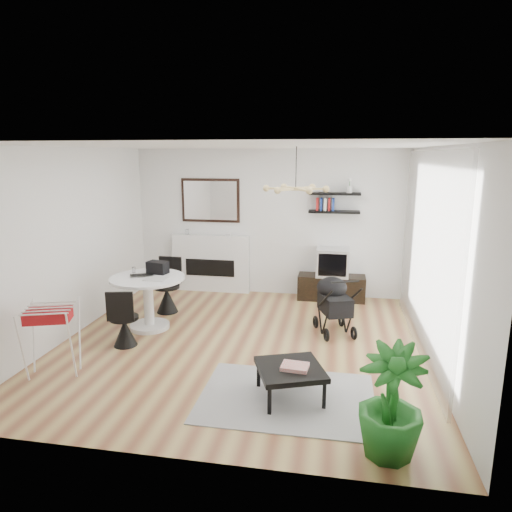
% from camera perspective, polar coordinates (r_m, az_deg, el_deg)
% --- Properties ---
extents(floor, '(5.00, 5.00, 0.00)m').
position_cam_1_polar(floor, '(6.50, -1.90, -10.97)').
color(floor, brown).
rests_on(floor, ground).
extents(ceiling, '(5.00, 5.00, 0.00)m').
position_cam_1_polar(ceiling, '(5.96, -2.09, 13.58)').
color(ceiling, white).
rests_on(ceiling, wall_back).
extents(wall_back, '(5.00, 0.00, 5.00)m').
position_cam_1_polar(wall_back, '(8.51, 1.54, 4.16)').
color(wall_back, white).
rests_on(wall_back, floor).
extents(wall_left, '(0.00, 5.00, 5.00)m').
position_cam_1_polar(wall_left, '(7.04, -22.32, 1.44)').
color(wall_left, white).
rests_on(wall_left, floor).
extents(wall_right, '(0.00, 5.00, 5.00)m').
position_cam_1_polar(wall_right, '(6.08, 21.71, -0.14)').
color(wall_right, white).
rests_on(wall_right, floor).
extents(sheer_curtain, '(0.04, 3.60, 2.60)m').
position_cam_1_polar(sheer_curtain, '(6.25, 20.46, 0.29)').
color(sheer_curtain, white).
rests_on(sheer_curtain, wall_right).
extents(fireplace, '(1.50, 0.17, 2.16)m').
position_cam_1_polar(fireplace, '(8.79, -5.67, -0.04)').
color(fireplace, white).
rests_on(fireplace, floor).
extents(shelf_lower, '(0.90, 0.25, 0.04)m').
position_cam_1_polar(shelf_lower, '(8.25, 9.74, 5.47)').
color(shelf_lower, black).
rests_on(shelf_lower, wall_back).
extents(shelf_upper, '(0.90, 0.25, 0.04)m').
position_cam_1_polar(shelf_upper, '(8.22, 9.82, 7.69)').
color(shelf_upper, black).
rests_on(shelf_upper, wall_back).
extents(pendant_lamp, '(0.90, 0.90, 0.10)m').
position_cam_1_polar(pendant_lamp, '(6.16, 4.99, 8.39)').
color(pendant_lamp, tan).
rests_on(pendant_lamp, ceiling).
extents(tv_console, '(1.20, 0.42, 0.45)m').
position_cam_1_polar(tv_console, '(8.44, 9.39, -3.90)').
color(tv_console, black).
rests_on(tv_console, floor).
extents(crt_tv, '(0.58, 0.50, 0.50)m').
position_cam_1_polar(crt_tv, '(8.32, 9.54, -0.75)').
color(crt_tv, silver).
rests_on(crt_tv, tv_console).
extents(dining_table, '(1.11, 1.11, 0.81)m').
position_cam_1_polar(dining_table, '(7.07, -13.32, -4.71)').
color(dining_table, white).
rests_on(dining_table, floor).
extents(laptop, '(0.40, 0.34, 0.03)m').
position_cam_1_polar(laptop, '(7.01, -14.11, -2.45)').
color(laptop, black).
rests_on(laptop, dining_table).
extents(black_bag, '(0.34, 0.25, 0.19)m').
position_cam_1_polar(black_bag, '(7.16, -12.20, -1.40)').
color(black_bag, black).
rests_on(black_bag, dining_table).
extents(newspaper, '(0.33, 0.27, 0.01)m').
position_cam_1_polar(newspaper, '(6.84, -12.38, -2.82)').
color(newspaper, beige).
rests_on(newspaper, dining_table).
extents(drinking_glass, '(0.05, 0.05, 0.09)m').
position_cam_1_polar(drinking_glass, '(7.29, -15.03, -1.69)').
color(drinking_glass, white).
rests_on(drinking_glass, dining_table).
extents(chair_far, '(0.43, 0.44, 0.91)m').
position_cam_1_polar(chair_far, '(7.81, -11.02, -4.83)').
color(chair_far, black).
rests_on(chair_far, floor).
extents(chair_near, '(0.42, 0.43, 0.83)m').
position_cam_1_polar(chair_near, '(6.60, -16.13, -8.64)').
color(chair_near, black).
rests_on(chair_near, floor).
extents(drying_rack, '(0.72, 0.69, 0.86)m').
position_cam_1_polar(drying_rack, '(6.01, -24.16, -9.48)').
color(drying_rack, white).
rests_on(drying_rack, floor).
extents(stroller, '(0.67, 0.83, 0.92)m').
position_cam_1_polar(stroller, '(6.89, 9.70, -6.26)').
color(stroller, black).
rests_on(stroller, floor).
extents(rug, '(1.88, 1.36, 0.01)m').
position_cam_1_polar(rug, '(5.21, 3.85, -17.25)').
color(rug, gray).
rests_on(rug, floor).
extents(coffee_table, '(0.87, 0.87, 0.35)m').
position_cam_1_polar(coffee_table, '(5.08, 4.30, -14.07)').
color(coffee_table, black).
rests_on(coffee_table, rug).
extents(magazines, '(0.30, 0.25, 0.04)m').
position_cam_1_polar(magazines, '(5.02, 4.89, -13.62)').
color(magazines, '#C43731').
rests_on(magazines, coffee_table).
extents(potted_plant, '(0.73, 0.73, 1.02)m').
position_cam_1_polar(potted_plant, '(4.28, 16.50, -17.09)').
color(potted_plant, '#1B611C').
rests_on(potted_plant, floor).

